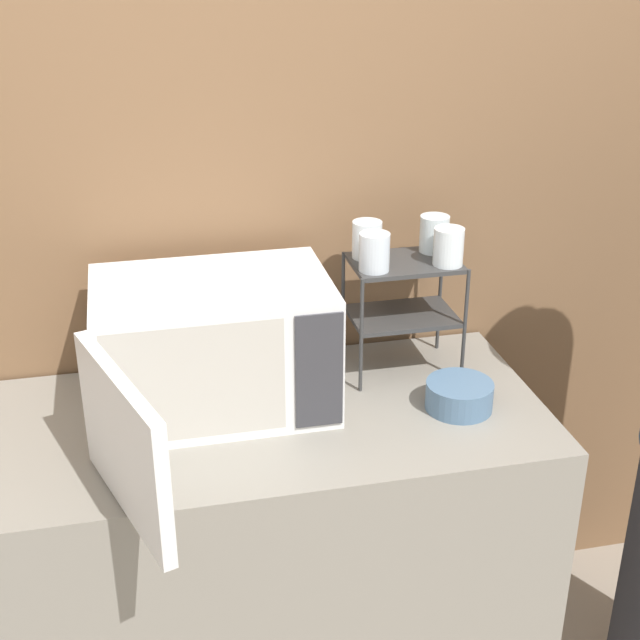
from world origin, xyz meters
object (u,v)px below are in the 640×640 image
object	(u,v)px
glass_back_right	(434,234)
glass_front_right	(449,247)
glass_front_left	(374,252)
bowl	(459,396)
microwave	(210,350)
dish_rack	(403,292)
glass_back_left	(367,240)

from	to	relation	value
glass_back_right	glass_front_right	xyz separation A→B (m)	(0.00, -0.10, 0.00)
glass_front_left	bowl	world-z (taller)	glass_front_left
microwave	glass_front_right	bearing A→B (deg)	4.90
dish_rack	glass_back_right	bearing A→B (deg)	28.25
dish_rack	glass_back_right	distance (m)	0.18
glass_back_left	dish_rack	bearing A→B (deg)	-27.59
glass_front_left	bowl	distance (m)	0.42
glass_front_left	glass_back_right	distance (m)	0.22
glass_back_right	glass_back_left	bearing A→B (deg)	-178.58
dish_rack	glass_front_right	distance (m)	0.18
glass_back_left	bowl	xyz separation A→B (m)	(0.17, -0.29, -0.33)
microwave	glass_back_left	size ratio (longest dim) A/B	8.36
dish_rack	bowl	bearing A→B (deg)	-71.62
glass_front_right	dish_rack	bearing A→B (deg)	153.39
microwave	dish_rack	size ratio (longest dim) A/B	2.58
microwave	glass_back_right	bearing A→B (deg)	13.96
dish_rack	microwave	bearing A→B (deg)	-168.92
glass_back_right	bowl	distance (m)	0.44
dish_rack	bowl	world-z (taller)	dish_rack
dish_rack	glass_back_left	bearing A→B (deg)	152.41
glass_front_right	bowl	size ratio (longest dim) A/B	0.58
bowl	glass_back_left	bearing A→B (deg)	120.69
glass_front_left	bowl	bearing A→B (deg)	-47.69
glass_front_left	bowl	xyz separation A→B (m)	(0.18, -0.19, -0.33)
glass_front_left	glass_front_right	xyz separation A→B (m)	(0.20, -0.00, 0.00)
dish_rack	glass_back_right	world-z (taller)	glass_back_right
microwave	glass_back_right	size ratio (longest dim) A/B	8.36
glass_front_left	glass_back_left	size ratio (longest dim) A/B	1.00
microwave	glass_front_left	world-z (taller)	glass_front_left
glass_back_right	bowl	world-z (taller)	glass_back_right
microwave	glass_front_right	world-z (taller)	glass_front_right
glass_front_left	glass_back_right	world-z (taller)	same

